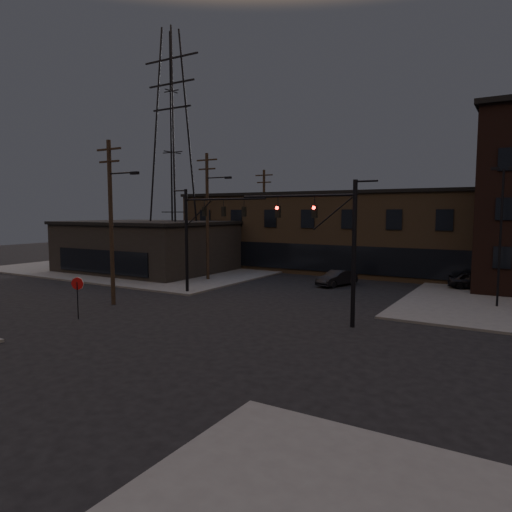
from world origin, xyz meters
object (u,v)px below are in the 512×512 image
at_px(parked_car_lot_a, 474,281).
at_px(traffic_signal_near, 334,237).
at_px(traffic_signal_far, 200,229).
at_px(stop_sign, 77,288).
at_px(car_crossing, 337,278).

bearing_deg(parked_car_lot_a, traffic_signal_near, 151.24).
bearing_deg(traffic_signal_far, traffic_signal_near, -16.17).
relative_size(traffic_signal_near, stop_sign, 3.23).
xyz_separation_m(stop_sign, car_crossing, (8.72, 19.22, -1.18)).
relative_size(traffic_signal_near, parked_car_lot_a, 2.03).
relative_size(stop_sign, car_crossing, 0.62).
distance_m(stop_sign, parked_car_lot_a, 29.54).
relative_size(traffic_signal_near, car_crossing, 1.99).
xyz_separation_m(traffic_signal_near, traffic_signal_far, (-12.07, 3.50, 0.08)).
height_order(traffic_signal_near, stop_sign, traffic_signal_near).
relative_size(traffic_signal_far, stop_sign, 3.23).
bearing_deg(traffic_signal_near, traffic_signal_far, 163.83).
height_order(stop_sign, car_crossing, stop_sign).
xyz_separation_m(traffic_signal_far, car_crossing, (7.44, 9.24, -4.35)).
bearing_deg(stop_sign, parked_car_lot_a, 49.91).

